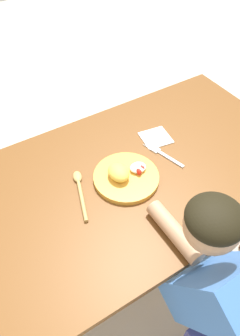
{
  "coord_description": "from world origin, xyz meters",
  "views": [
    {
      "loc": [
        -0.49,
        -0.66,
        1.63
      ],
      "look_at": [
        -0.06,
        0.03,
        0.74
      ],
      "focal_mm": 34.03,
      "sensor_mm": 36.0,
      "label": 1
    }
  ],
  "objects_px": {
    "plate": "(126,176)",
    "person": "(211,320)",
    "spoon": "(80,189)",
    "fork": "(163,154)"
  },
  "relations": [
    {
      "from": "plate",
      "to": "person",
      "type": "xyz_separation_m",
      "value": [
        0.0,
        -0.52,
        -0.2
      ]
    },
    {
      "from": "plate",
      "to": "person",
      "type": "bearing_deg",
      "value": -89.83
    },
    {
      "from": "plate",
      "to": "spoon",
      "type": "bearing_deg",
      "value": 166.87
    },
    {
      "from": "spoon",
      "to": "fork",
      "type": "bearing_deg",
      "value": -73.76
    },
    {
      "from": "fork",
      "to": "person",
      "type": "xyz_separation_m",
      "value": [
        -0.2,
        -0.55,
        -0.19
      ]
    },
    {
      "from": "plate",
      "to": "person",
      "type": "relative_size",
      "value": 0.24
    },
    {
      "from": "spoon",
      "to": "person",
      "type": "relative_size",
      "value": 0.22
    },
    {
      "from": "fork",
      "to": "spoon",
      "type": "relative_size",
      "value": 0.86
    },
    {
      "from": "fork",
      "to": "spoon",
      "type": "distance_m",
      "value": 0.37
    },
    {
      "from": "fork",
      "to": "person",
      "type": "distance_m",
      "value": 0.61
    }
  ]
}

